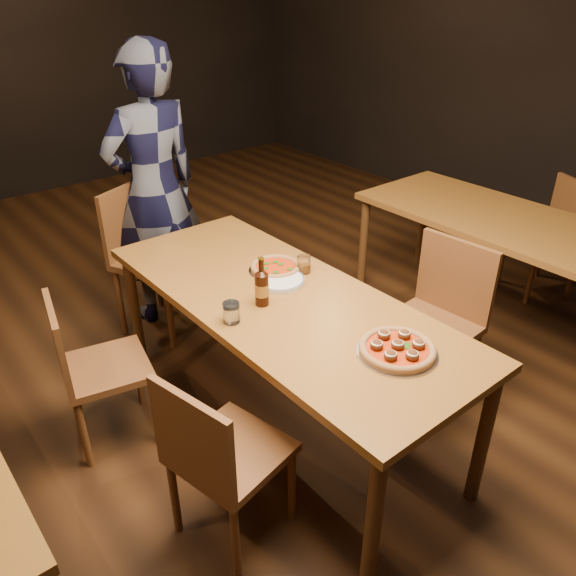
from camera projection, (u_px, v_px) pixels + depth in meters
ground at (282, 419)px, 2.99m from camera, size 9.00×9.00×0.00m
room_shell at (279, 40)px, 2.09m from camera, size 9.00×9.00×9.00m
table_main at (281, 310)px, 2.66m from camera, size 0.80×2.00×0.75m
table_right at (515, 232)px, 3.47m from camera, size 0.80×2.00×0.75m
chair_main_nw at (231, 451)px, 2.21m from camera, size 0.47×0.47×0.86m
chair_main_sw at (106, 366)px, 2.70m from camera, size 0.47×0.47×0.84m
chair_main_e at (429, 327)px, 2.92m from camera, size 0.47×0.47×0.94m
chair_end at (159, 259)px, 3.56m from camera, size 0.61×0.61×0.99m
chair_nbr_right at (544, 236)px, 4.03m from camera, size 0.53×0.53×0.86m
pizza_meatball at (397, 349)px, 2.23m from camera, size 0.33×0.33×0.06m
pizza_margherita at (276, 267)px, 2.86m from camera, size 0.27×0.27×0.04m
plate_stack at (280, 280)px, 2.75m from camera, size 0.24×0.24×0.02m
beer_bottle at (262, 288)px, 2.53m from camera, size 0.06×0.06×0.23m
water_glass at (231, 312)px, 2.42m from camera, size 0.07×0.07×0.09m
amber_glass at (304, 264)px, 2.83m from camera, size 0.07×0.07×0.09m
diner at (154, 189)px, 3.54m from camera, size 0.67×0.46×1.78m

